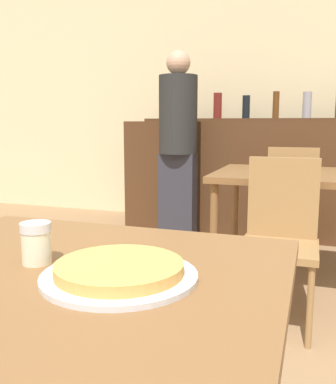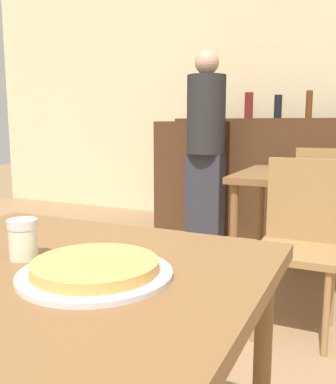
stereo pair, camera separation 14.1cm
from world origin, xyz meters
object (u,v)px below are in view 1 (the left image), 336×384
object	(u,v)px
chair_far_side_front	(280,230)
chair_far_side_back	(292,195)
cheese_shaker	(36,243)
pizza_tray	(119,271)
person_standing	(178,141)

from	to	relation	value
chair_far_side_front	chair_far_side_back	size ratio (longest dim) A/B	1.00
chair_far_side_back	cheese_shaker	xyz separation A→B (m)	(-0.45, -2.70, 0.30)
pizza_tray	person_standing	world-z (taller)	person_standing
chair_far_side_front	person_standing	size ratio (longest dim) A/B	0.53
pizza_tray	person_standing	bearing A→B (deg)	105.21
chair_far_side_front	cheese_shaker	xyz separation A→B (m)	(-0.45, -1.50, 0.30)
cheese_shaker	chair_far_side_back	bearing A→B (deg)	80.49
chair_far_side_front	chair_far_side_back	world-z (taller)	same
pizza_tray	cheese_shaker	bearing A→B (deg)	172.49
chair_far_side_front	cheese_shaker	size ratio (longest dim) A/B	9.23
cheese_shaker	chair_far_side_front	bearing A→B (deg)	73.20
cheese_shaker	person_standing	xyz separation A→B (m)	(-0.55, 2.84, 0.11)
chair_far_side_front	chair_far_side_back	xyz separation A→B (m)	(0.00, 1.20, 0.00)
person_standing	chair_far_side_back	bearing A→B (deg)	-8.09
pizza_tray	cheese_shaker	xyz separation A→B (m)	(-0.23, 0.03, 0.03)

